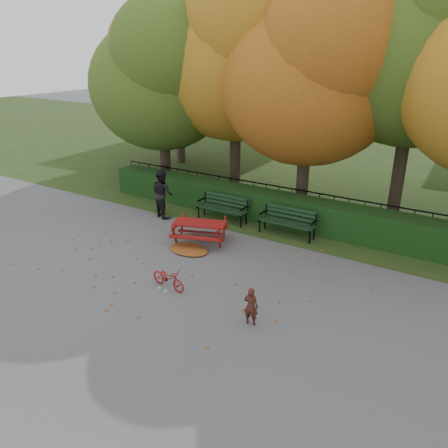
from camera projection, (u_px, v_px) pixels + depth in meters
The scene contains 18 objects.
ground at pixel (191, 273), 11.50m from camera, with size 90.00×90.00×0.00m, color slate.
grass_strip at pixel (350, 163), 22.51m from camera, with size 90.00×90.00×0.00m, color #203315.
building_left at pixel (292, 20), 33.54m from camera, with size 10.00×7.00×15.00m, color #B5A38E.
hedge at pixel (268, 207), 14.85m from camera, with size 13.00×0.90×1.00m, color black.
iron_fence at pixel (278, 199), 15.47m from camera, with size 14.00×0.04×1.02m.
tree_a at pixel (163, 76), 16.73m from camera, with size 5.88×5.60×7.48m.
tree_b at pixel (241, 51), 15.97m from camera, with size 6.72×6.40×8.79m.
tree_c at pixel (317, 71), 13.96m from camera, with size 6.30×6.00×8.00m.
tree_d at pixel (433, 31), 13.03m from camera, with size 7.14×6.80×9.58m.
tree_f at pixel (180, 44), 20.12m from camera, with size 6.93×6.60×9.19m.
bench_left at pixel (223, 206), 14.85m from camera, with size 1.80×0.57×0.88m.
bench_right at pixel (288, 220), 13.68m from camera, with size 1.80×0.57×0.88m.
picnic_table at pixel (200, 227), 13.12m from camera, with size 1.89×1.71×0.76m.
leaf_pile at pixel (189, 249), 12.78m from camera, with size 1.25×0.87×0.09m, color maroon.
leaf_scatter at pixel (197, 269), 11.73m from camera, with size 9.00×5.70×0.01m, color maroon, non-canonical shape.
child at pixel (251, 306), 9.25m from camera, with size 0.32×0.21×0.87m, color #3E1B13.
adult at pixel (162, 193), 15.08m from camera, with size 0.82×0.64×1.69m, color black.
bicycle at pixel (168, 278), 10.72m from camera, with size 0.36×1.03×0.54m, color maroon.
Camera 1 is at (6.13, -8.16, 5.53)m, focal length 35.00 mm.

